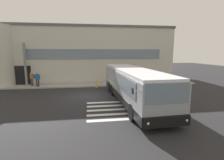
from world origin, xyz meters
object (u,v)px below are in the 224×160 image
bus_main_foreground (133,86)px  safety_bollard_yellow (96,84)px  entry_support_column (25,64)px  passenger_near_column (32,78)px  passenger_by_doorway (37,79)px

bus_main_foreground → safety_bollard_yellow: bus_main_foreground is taller
safety_bollard_yellow → bus_main_foreground: bearing=-66.5°
entry_support_column → passenger_near_column: 1.82m
entry_support_column → bus_main_foreground: entry_support_column is taller
bus_main_foreground → passenger_near_column: bus_main_foreground is taller
bus_main_foreground → safety_bollard_yellow: 6.67m
bus_main_foreground → passenger_near_column: 12.37m
passenger_by_doorway → entry_support_column: bearing=144.4°
passenger_near_column → safety_bollard_yellow: 7.49m
bus_main_foreground → safety_bollard_yellow: bearing=113.5°
passenger_near_column → safety_bollard_yellow: (7.36, -1.21, -0.66)m
passenger_near_column → passenger_by_doorway: size_ratio=1.00×
entry_support_column → passenger_by_doorway: entry_support_column is taller
entry_support_column → safety_bollard_yellow: 8.66m
bus_main_foreground → passenger_near_column: (-10.00, 7.27, -0.22)m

